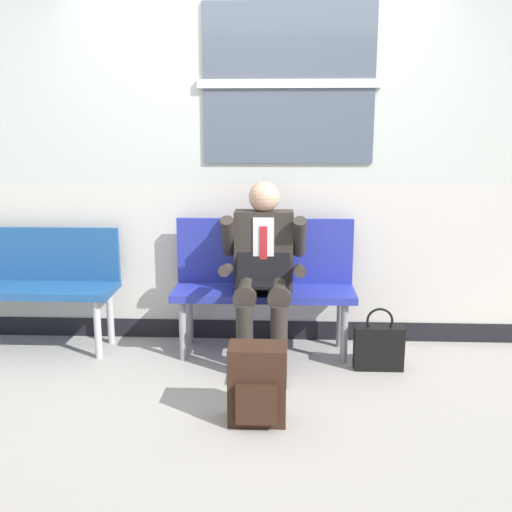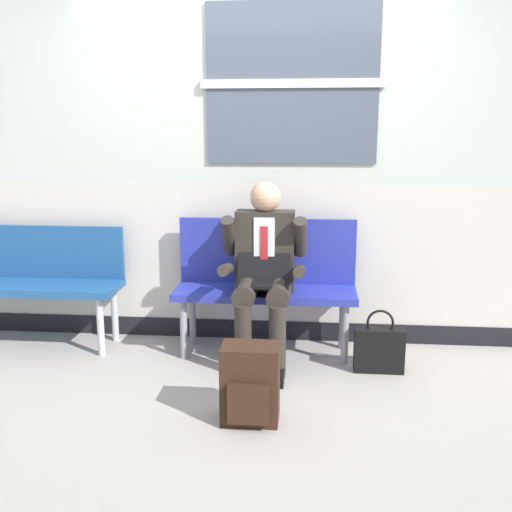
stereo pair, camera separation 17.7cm
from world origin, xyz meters
The scene contains 7 objects.
ground_plane centered at (0.00, 0.00, 0.00)m, with size 18.00×18.00×0.00m, color #9E9991.
station_wall centered at (0.00, 0.70, 1.36)m, with size 5.47×0.16×2.73m.
bench_with_person centered at (0.09, 0.43, 0.54)m, with size 1.26×0.42×0.94m.
bench_empty centered at (-1.66, 0.43, 0.52)m, with size 1.38×0.42×0.87m.
person_seated centered at (0.09, 0.23, 0.65)m, with size 0.57×0.70×1.22m.
backpack centered at (0.09, -0.65, 0.21)m, with size 0.31×0.24×0.43m.
handbag centered at (0.86, 0.10, 0.16)m, with size 0.32×0.11×0.42m.
Camera 1 is at (0.21, -3.55, 1.55)m, focal length 40.73 mm.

